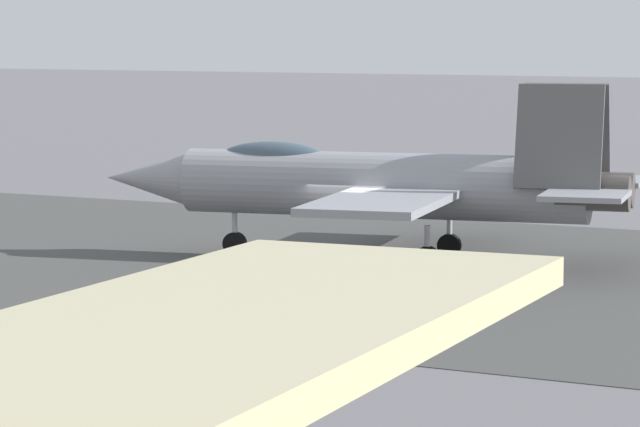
% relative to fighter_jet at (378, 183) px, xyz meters
% --- Properties ---
extents(ground_plane, '(400.00, 400.00, 0.00)m').
position_rel_fighter_jet_xyz_m(ground_plane, '(0.56, 1.37, -2.50)').
color(ground_plane, slate).
extents(runway_strip, '(240.00, 26.00, 0.02)m').
position_rel_fighter_jet_xyz_m(runway_strip, '(0.55, 1.37, -2.49)').
color(runway_strip, '#444543').
rests_on(runway_strip, ground).
extents(fighter_jet, '(17.97, 15.32, 5.71)m').
position_rel_fighter_jet_xyz_m(fighter_jet, '(0.00, 0.00, 0.00)').
color(fighter_jet, gray).
rests_on(fighter_jet, ground).
extents(marker_cone_mid, '(0.44, 0.44, 0.55)m').
position_rel_fighter_jet_xyz_m(marker_cone_mid, '(7.44, -11.75, -2.23)').
color(marker_cone_mid, orange).
rests_on(marker_cone_mid, ground).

